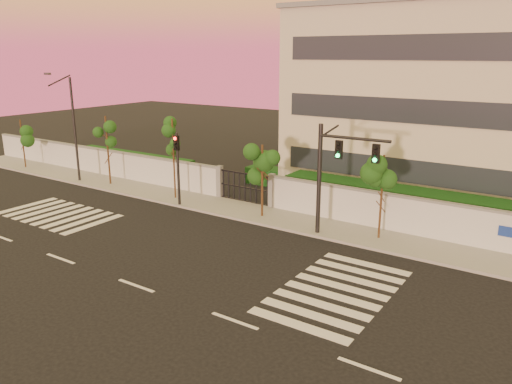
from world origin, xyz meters
TOP-DOWN VIEW (x-y plane):
  - ground at (0.00, 0.00)m, footprint 120.00×120.00m
  - sidewalk at (0.00, 10.50)m, footprint 60.00×3.00m
  - perimeter_wall at (0.10, 12.00)m, footprint 60.00×0.36m
  - hedge_row at (1.17, 14.74)m, footprint 41.00×4.25m
  - institutional_building at (9.00, 21.99)m, footprint 24.40×12.40m
  - road_markings at (-1.58, 3.76)m, footprint 57.00×7.62m
  - street_tree_a at (-23.74, 10.05)m, footprint 1.38×1.10m
  - street_tree_b at (-13.59, 10.28)m, footprint 1.53×1.22m
  - street_tree_c at (-7.25, 10.22)m, footprint 1.35×1.07m
  - street_tree_d at (-0.48, 10.19)m, footprint 1.64×1.30m
  - street_tree_e at (6.38, 10.52)m, footprint 1.38×1.10m
  - traffic_signal_main at (4.14, 9.46)m, footprint 3.69×0.37m
  - traffic_signal_secondary at (-6.00, 9.18)m, footprint 0.36×0.34m
  - streetlight_west at (-16.31, 9.50)m, footprint 0.47×1.91m

SIDE VIEW (x-z plane):
  - ground at x=0.00m, z-range 0.00..0.00m
  - road_markings at x=-1.58m, z-range 0.00..0.02m
  - sidewalk at x=0.00m, z-range 0.00..0.15m
  - hedge_row at x=1.17m, z-range -0.08..1.72m
  - perimeter_wall at x=0.10m, z-range -0.03..2.17m
  - traffic_signal_secondary at x=-6.00m, z-range 0.62..5.25m
  - street_tree_a at x=-23.74m, z-range 0.96..5.01m
  - street_tree_d at x=-0.48m, z-range 1.02..5.30m
  - street_tree_e at x=6.38m, z-range 1.04..5.46m
  - street_tree_b at x=-13.59m, z-range 1.18..6.17m
  - traffic_signal_main at x=4.14m, z-range 0.77..6.60m
  - street_tree_c at x=-7.25m, z-range 1.23..6.49m
  - streetlight_west at x=-16.31m, z-range 0.32..8.26m
  - institutional_building at x=9.00m, z-range 0.03..12.28m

